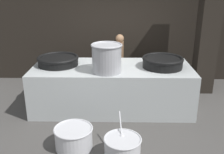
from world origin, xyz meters
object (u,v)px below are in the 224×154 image
object	(u,v)px
giant_wok_near	(58,60)
stock_pot	(107,58)
giant_wok_far	(163,62)
prep_bowl_meat	(74,137)
prep_bowl_vegetables	(122,148)
cook	(119,61)

from	to	relation	value
giant_wok_near	stock_pot	distance (m)	1.29
giant_wok_far	prep_bowl_meat	distance (m)	2.66
giant_wok_near	prep_bowl_meat	xyz separation A→B (m)	(0.60, -1.80, -0.94)
stock_pot	prep_bowl_vegetables	bearing A→B (deg)	-78.70
giant_wok_near	prep_bowl_vegetables	xyz separation A→B (m)	(1.50, -2.13, -0.93)
giant_wok_far	prep_bowl_vegetables	world-z (taller)	giant_wok_far
cook	stock_pot	bearing A→B (deg)	87.73
stock_pot	cook	size ratio (longest dim) A/B	0.42
cook	prep_bowl_vegetables	size ratio (longest dim) A/B	1.88
giant_wok_far	cook	bearing A→B (deg)	132.07
stock_pot	prep_bowl_vegetables	xyz separation A→B (m)	(0.33, -1.63, -1.14)
prep_bowl_vegetables	prep_bowl_meat	world-z (taller)	prep_bowl_vegetables
prep_bowl_meat	cook	bearing A→B (deg)	72.77
giant_wok_near	cook	size ratio (longest dim) A/B	0.61
giant_wok_far	prep_bowl_vegetables	distance (m)	2.40
prep_bowl_vegetables	giant_wok_far	bearing A→B (deg)	64.42
cook	prep_bowl_meat	size ratio (longest dim) A/B	2.22
giant_wok_far	cook	distance (m)	1.51
giant_wok_far	stock_pot	world-z (taller)	stock_pot
giant_wok_far	prep_bowl_vegetables	size ratio (longest dim) A/B	1.12
prep_bowl_vegetables	stock_pot	bearing A→B (deg)	101.30
prep_bowl_vegetables	prep_bowl_meat	size ratio (longest dim) A/B	1.18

